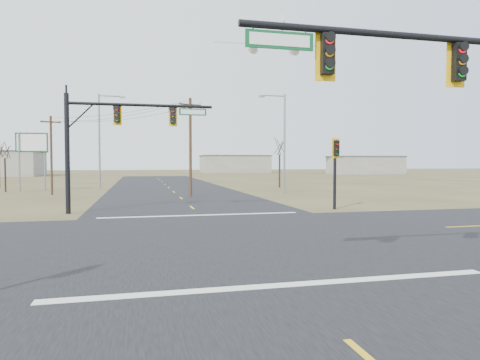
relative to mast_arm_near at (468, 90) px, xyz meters
name	(u,v)px	position (x,y,z in m)	size (l,w,h in m)	color
ground	(226,237)	(-5.52, 7.50, -5.28)	(320.00, 320.00, 0.00)	brown
road_ew	(226,237)	(-5.52, 7.50, -5.27)	(160.00, 14.00, 0.02)	black
road_ns	(226,237)	(-5.52, 7.50, -5.27)	(14.00, 160.00, 0.02)	black
stop_bar_near	(283,285)	(-5.52, 0.00, -5.25)	(12.00, 0.40, 0.01)	silver
stop_bar_far	(201,215)	(-5.52, 15.00, -5.25)	(12.00, 0.40, 0.01)	silver
mast_arm_near	(468,90)	(0.00, 0.00, 0.00)	(10.51, 0.46, 7.26)	black
mast_arm_far	(115,128)	(-10.56, 17.83, 0.09)	(9.21, 0.55, 7.46)	black
pedestal_signal_ne	(336,158)	(3.83, 16.21, -1.80)	(0.58, 0.51, 4.86)	black
utility_pole_near	(190,146)	(-4.53, 28.70, -0.57)	(2.09, 0.94, 9.04)	#492D1F
utility_pole_far	(51,153)	(-17.44, 34.40, -1.21)	(1.83, 0.69, 7.70)	#492D1F
highway_sign	(32,150)	(-20.60, 40.76, -0.75)	(3.43, 0.41, 6.45)	gray
streetlight_a	(282,138)	(5.23, 31.31, 0.42)	(2.82, 0.30, 10.14)	gray
streetlight_c	(102,136)	(-13.45, 43.31, 1.08)	(3.17, 0.48, 11.32)	gray
bare_tree_a	(5,150)	(-23.10, 39.94, -0.76)	(2.77, 2.77, 5.71)	black
bare_tree_c	(280,146)	(8.07, 40.65, -0.03)	(3.59, 3.59, 6.69)	black
warehouse_mid	(235,164)	(19.48, 117.50, -2.78)	(20.00, 12.00, 5.00)	#A09B8E
warehouse_right	(365,166)	(49.48, 92.50, -3.03)	(18.00, 10.00, 4.50)	#A09B8E
jet_airliner	(274,41)	(20.68, 82.46, 25.06)	(18.82, 20.03, 12.31)	silver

